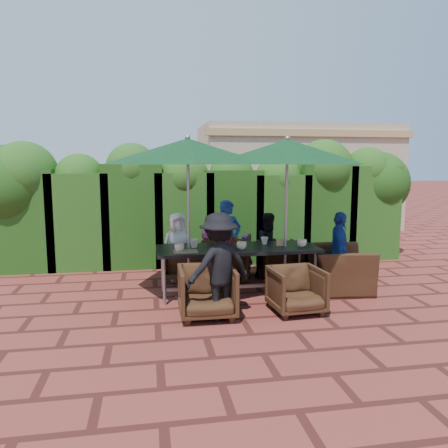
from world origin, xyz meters
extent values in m
plane|color=maroon|center=(0.00, 0.00, 0.00)|extent=(80.00, 80.00, 0.00)
cube|color=black|center=(0.16, -0.02, 0.72)|extent=(2.50, 0.90, 0.05)
cube|color=gray|center=(0.16, -0.02, 0.12)|extent=(2.30, 0.05, 0.05)
cylinder|color=gray|center=(-0.99, -0.37, 0.35)|extent=(0.05, 0.05, 0.70)
cylinder|color=gray|center=(-0.99, 0.33, 0.35)|extent=(0.05, 0.05, 0.70)
cylinder|color=gray|center=(1.31, -0.37, 0.35)|extent=(0.05, 0.05, 0.70)
cylinder|color=gray|center=(1.31, 0.33, 0.35)|extent=(0.05, 0.05, 0.70)
cylinder|color=gray|center=(-0.60, -0.05, 0.01)|extent=(0.44, 0.44, 0.03)
cylinder|color=gray|center=(-0.60, -0.05, 1.20)|extent=(0.04, 0.04, 2.40)
cone|color=black|center=(-0.60, -0.05, 2.22)|extent=(2.47, 2.47, 0.38)
sphere|color=gray|center=(-0.60, -0.05, 2.42)|extent=(0.08, 0.08, 0.08)
cylinder|color=gray|center=(0.91, -0.09, 0.01)|extent=(0.44, 0.44, 0.03)
cylinder|color=gray|center=(0.91, -0.09, 1.20)|extent=(0.04, 0.04, 2.40)
cone|color=black|center=(0.91, -0.09, 2.22)|extent=(2.41, 2.41, 0.38)
sphere|color=gray|center=(0.91, -0.09, 2.42)|extent=(0.08, 0.08, 0.08)
imported|color=black|center=(-0.57, 1.01, 0.38)|extent=(0.82, 0.78, 0.77)
imported|color=black|center=(0.19, 1.04, 0.42)|extent=(0.99, 0.95, 0.84)
imported|color=black|center=(1.13, 0.90, 0.36)|extent=(0.70, 0.66, 0.72)
imported|color=black|center=(-0.45, -0.97, 0.38)|extent=(0.74, 0.70, 0.76)
imported|color=black|center=(0.79, -1.00, 0.35)|extent=(0.72, 0.68, 0.70)
imported|color=black|center=(1.82, -0.06, 0.47)|extent=(0.83, 1.15, 0.93)
imported|color=white|center=(-0.70, 0.99, 0.60)|extent=(0.65, 0.47, 1.19)
imported|color=navy|center=(0.17, 0.85, 0.70)|extent=(0.63, 0.58, 1.41)
imported|color=black|center=(0.93, 0.87, 0.58)|extent=(0.62, 0.45, 1.17)
imported|color=black|center=(-0.30, -1.05, 0.71)|extent=(0.99, 0.70, 1.41)
imported|color=navy|center=(1.88, 0.06, 0.63)|extent=(0.60, 0.82, 1.26)
imported|color=#D54B8E|center=(-0.19, 0.99, 0.44)|extent=(0.38, 0.35, 0.87)
imported|color=#A953B5|center=(0.52, 0.95, 0.39)|extent=(0.34, 0.31, 0.78)
imported|color=#24873A|center=(1.58, 4.06, 0.94)|extent=(1.84, 0.96, 1.88)
imported|color=#D54B8E|center=(2.26, 4.31, 0.84)|extent=(0.86, 0.59, 1.67)
imported|color=#9998A1|center=(3.71, 4.17, 0.78)|extent=(1.10, 0.78, 1.56)
imported|color=beige|center=(-0.76, -0.20, 0.81)|extent=(0.15, 0.15, 0.12)
imported|color=beige|center=(-0.51, 0.07, 0.82)|extent=(0.14, 0.14, 0.13)
imported|color=beige|center=(0.18, -0.20, 0.81)|extent=(0.15, 0.15, 0.12)
imported|color=beige|center=(0.64, 0.16, 0.81)|extent=(0.13, 0.13, 0.12)
imported|color=beige|center=(1.15, -0.17, 0.81)|extent=(0.15, 0.15, 0.12)
cylinder|color=#B20C0A|center=(0.07, 0.07, 0.83)|extent=(0.04, 0.04, 0.17)
cylinder|color=#4C230C|center=(0.15, 0.03, 0.83)|extent=(0.04, 0.04, 0.17)
cube|color=olive|center=(-0.67, -0.25, 0.76)|extent=(0.35, 0.25, 0.02)
cube|color=tan|center=(-0.11, -0.09, 0.80)|extent=(0.12, 0.06, 0.10)
cube|color=tan|center=(0.85, -0.01, 0.80)|extent=(0.12, 0.06, 0.10)
cube|color=#1B3E11|center=(-3.50, 2.30, 0.97)|extent=(1.15, 0.95, 1.94)
sphere|color=#1B3E11|center=(-3.50, 2.30, 1.84)|extent=(1.25, 1.25, 1.25)
cube|color=#1B3E11|center=(-2.50, 2.30, 0.93)|extent=(1.15, 0.95, 1.86)
sphere|color=#1B3E11|center=(-2.50, 2.30, 1.76)|extent=(0.95, 0.95, 0.95)
cube|color=#1B3E11|center=(-1.50, 2.30, 1.02)|extent=(1.15, 0.95, 2.04)
sphere|color=#1B3E11|center=(-1.50, 2.30, 1.94)|extent=(1.02, 1.02, 1.02)
cube|color=#1B3E11|center=(-0.50, 2.30, 0.93)|extent=(1.15, 0.95, 1.86)
sphere|color=#1B3E11|center=(-0.50, 2.30, 1.76)|extent=(1.07, 1.07, 1.07)
cube|color=#1B3E11|center=(0.50, 2.30, 0.95)|extent=(1.15, 0.95, 1.91)
sphere|color=#1B3E11|center=(0.50, 2.30, 1.81)|extent=(0.91, 0.91, 0.91)
cube|color=#1B3E11|center=(1.50, 2.30, 0.90)|extent=(1.15, 0.95, 1.81)
sphere|color=#1B3E11|center=(1.50, 2.30, 1.71)|extent=(0.99, 0.99, 0.99)
cube|color=#1B3E11|center=(2.50, 2.30, 1.01)|extent=(1.15, 0.95, 2.03)
sphere|color=#1B3E11|center=(2.50, 2.30, 1.93)|extent=(1.25, 1.25, 1.25)
cube|color=#1B3E11|center=(3.50, 2.30, 0.99)|extent=(1.15, 0.95, 1.98)
sphere|color=#1B3E11|center=(3.50, 2.30, 1.88)|extent=(1.01, 1.01, 1.01)
sphere|color=#1B3E11|center=(-3.80, 2.40, 1.60)|extent=(1.60, 1.60, 1.60)
sphere|color=#1B3E11|center=(3.80, 2.40, 1.60)|extent=(1.40, 1.40, 1.40)
cube|color=#C1AC8F|center=(3.50, 7.00, 1.60)|extent=(6.00, 3.00, 3.20)
cube|color=tan|center=(3.50, 5.55, 2.90)|extent=(6.20, 0.25, 0.20)
camera|label=1|loc=(-1.19, -6.55, 2.05)|focal=35.00mm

